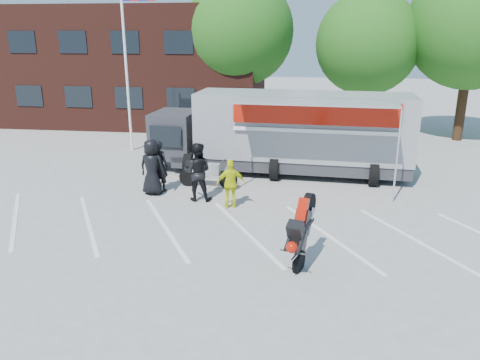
% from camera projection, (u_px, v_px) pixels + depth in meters
% --- Properties ---
extents(ground, '(100.00, 100.00, 0.00)m').
position_uv_depth(ground, '(233.00, 246.00, 12.68)').
color(ground, '#A3A39E').
rests_on(ground, ground).
extents(parking_bay_lines, '(18.09, 13.33, 0.01)m').
position_uv_depth(parking_bay_lines, '(238.00, 231.00, 13.62)').
color(parking_bay_lines, white).
rests_on(parking_bay_lines, ground).
extents(office_building, '(18.00, 8.00, 7.00)m').
position_uv_depth(office_building, '(120.00, 65.00, 29.88)').
color(office_building, '#451D16').
rests_on(office_building, ground).
extents(flagpole, '(1.61, 0.12, 8.00)m').
position_uv_depth(flagpole, '(130.00, 43.00, 21.38)').
color(flagpole, white).
rests_on(flagpole, ground).
extents(tree_left, '(6.12, 6.12, 8.64)m').
position_uv_depth(tree_left, '(239.00, 31.00, 26.36)').
color(tree_left, '#382314').
rests_on(tree_left, ground).
extents(tree_mid, '(5.44, 5.44, 7.68)m').
position_uv_depth(tree_mid, '(368.00, 44.00, 24.72)').
color(tree_mid, '#382314').
rests_on(tree_mid, ground).
extents(tree_right, '(6.46, 6.46, 9.12)m').
position_uv_depth(tree_right, '(473.00, 25.00, 23.33)').
color(tree_right, '#382314').
rests_on(tree_right, ground).
extents(transporter_truck, '(10.56, 5.60, 3.27)m').
position_uv_depth(transporter_truck, '(289.00, 173.00, 19.17)').
color(transporter_truck, gray).
rests_on(transporter_truck, ground).
extents(parked_motorcycle, '(2.33, 0.98, 1.19)m').
position_uv_depth(parked_motorcycle, '(208.00, 187.00, 17.45)').
color(parked_motorcycle, '#B7B7BC').
rests_on(parked_motorcycle, ground).
extents(stunt_bike_rider, '(1.26, 1.84, 1.98)m').
position_uv_depth(stunt_bike_rider, '(306.00, 260.00, 11.91)').
color(stunt_bike_rider, black).
rests_on(stunt_bike_rider, ground).
extents(spectator_leather_a, '(1.08, 0.82, 1.99)m').
position_uv_depth(spectator_leather_a, '(152.00, 167.00, 16.44)').
color(spectator_leather_a, black).
rests_on(spectator_leather_a, ground).
extents(spectator_leather_b, '(0.78, 0.61, 1.87)m').
position_uv_depth(spectator_leather_b, '(159.00, 166.00, 16.82)').
color(spectator_leather_b, black).
rests_on(spectator_leather_b, ground).
extents(spectator_leather_c, '(1.01, 0.81, 2.01)m').
position_uv_depth(spectator_leather_c, '(197.00, 172.00, 15.85)').
color(spectator_leather_c, black).
rests_on(spectator_leather_c, ground).
extents(spectator_hivis, '(1.03, 0.64, 1.63)m').
position_uv_depth(spectator_hivis, '(231.00, 184.00, 15.21)').
color(spectator_hivis, '#DBE60C').
rests_on(spectator_hivis, ground).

